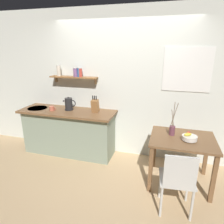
% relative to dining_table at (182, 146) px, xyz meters
% --- Properties ---
extents(ground_plane, '(14.00, 14.00, 0.00)m').
position_rel_dining_table_xyz_m(ground_plane, '(-1.08, 0.08, -0.63)').
color(ground_plane, tan).
extents(back_wall, '(6.80, 0.11, 2.70)m').
position_rel_dining_table_xyz_m(back_wall, '(-0.87, 0.73, 0.72)').
color(back_wall, silver).
rests_on(back_wall, ground_plane).
extents(kitchen_counter, '(1.83, 0.63, 0.88)m').
position_rel_dining_table_xyz_m(kitchen_counter, '(-2.08, 0.39, -0.18)').
color(kitchen_counter, gray).
rests_on(kitchen_counter, ground_plane).
extents(wall_shelf, '(0.93, 0.20, 0.33)m').
position_rel_dining_table_xyz_m(wall_shelf, '(-2.00, 0.57, 0.91)').
color(wall_shelf, brown).
extents(dining_table, '(0.92, 0.77, 0.75)m').
position_rel_dining_table_xyz_m(dining_table, '(0.00, 0.00, 0.00)').
color(dining_table, brown).
rests_on(dining_table, ground_plane).
extents(dining_chair_near, '(0.45, 0.44, 0.88)m').
position_rel_dining_table_xyz_m(dining_chair_near, '(-0.06, -0.67, -0.13)').
color(dining_chair_near, silver).
rests_on(dining_chair_near, ground_plane).
extents(fruit_bowl, '(0.21, 0.21, 0.12)m').
position_rel_dining_table_xyz_m(fruit_bowl, '(0.08, -0.06, 0.17)').
color(fruit_bowl, silver).
rests_on(fruit_bowl, dining_table).
extents(twig_vase, '(0.10, 0.08, 0.51)m').
position_rel_dining_table_xyz_m(twig_vase, '(-0.16, 0.07, 0.21)').
color(twig_vase, brown).
rests_on(twig_vase, dining_table).
extents(electric_kettle, '(0.26, 0.16, 0.25)m').
position_rel_dining_table_xyz_m(electric_kettle, '(-2.06, 0.43, 0.37)').
color(electric_kettle, black).
rests_on(electric_kettle, kitchen_counter).
extents(knife_block, '(0.12, 0.15, 0.32)m').
position_rel_dining_table_xyz_m(knife_block, '(-1.53, 0.42, 0.38)').
color(knife_block, '#9E6B3D').
rests_on(knife_block, kitchen_counter).
extents(coffee_mug_by_sink, '(0.13, 0.09, 0.09)m').
position_rel_dining_table_xyz_m(coffee_mug_by_sink, '(-2.35, 0.29, 0.30)').
color(coffee_mug_by_sink, '#C6664C').
rests_on(coffee_mug_by_sink, kitchen_counter).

